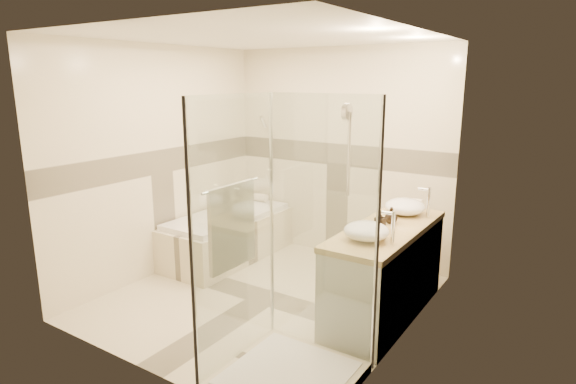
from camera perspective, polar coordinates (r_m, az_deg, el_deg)
The scene contains 12 objects.
room at distance 4.52m, azimuth -2.12°, elevation 2.06°, with size 2.82×3.02×2.52m.
bathtub at distance 5.89m, azimuth -7.07°, elevation -4.90°, with size 0.75×1.70×0.56m.
vanity at distance 4.52m, azimuth 11.45°, elevation -9.25°, with size 0.58×1.62×0.85m.
shower_enclosure at distance 3.58m, azimuth -0.90°, elevation -13.87°, with size 0.96×0.93×2.04m.
vessel_sink_near at distance 4.81m, azimuth 13.70°, elevation -1.69°, with size 0.39×0.39×0.16m, color white.
vessel_sink_far at distance 4.00m, azimuth 9.28°, elevation -4.57°, with size 0.37×0.37×0.15m, color white.
faucet_near at distance 4.72m, azimuth 16.22°, elevation -0.95°, with size 0.12×0.03×0.29m.
faucet_far at distance 3.89m, azimuth 12.23°, elevation -3.87°, with size 0.11×0.03×0.28m.
amenity_bottle_a at distance 4.24m, azimuth 10.86°, elevation -3.39°, with size 0.08×0.08×0.18m, color black.
amenity_bottle_b at distance 4.48m, azimuth 12.14°, elevation -2.72°, with size 0.12×0.12×0.15m, color black.
folded_towels at distance 5.02m, azimuth 14.54°, elevation -1.53°, with size 0.15×0.26×0.08m, color white.
rolled_towel at distance 6.34m, azimuth -3.41°, elevation -0.65°, with size 0.10×0.10×0.23m, color white.
Camera 1 is at (2.62, -3.61, 2.14)m, focal length 30.00 mm.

